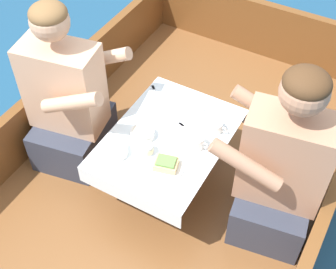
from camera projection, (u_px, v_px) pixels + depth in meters
name	position (u px, v px, depth m)	size (l,w,h in m)	color
ground_plane	(161.00, 219.00, 2.82)	(60.00, 60.00, 0.00)	navy
boat_deck	(161.00, 206.00, 2.72)	(1.74, 3.01, 0.27)	brown
gunwale_port	(37.00, 118.00, 2.77)	(0.06, 3.01, 0.36)	brown
gunwale_starboard	(314.00, 241.00, 2.21)	(0.06, 3.01, 0.36)	brown
bow_coaming	(263.00, 29.00, 3.34)	(1.62, 0.06, 0.41)	brown
cockpit_table	(168.00, 142.00, 2.43)	(0.57, 0.78, 0.37)	#B2B2B7
person_port	(68.00, 102.00, 2.53)	(0.57, 0.52, 1.01)	#333847
person_starboard	(281.00, 171.00, 2.20)	(0.57, 0.51, 1.02)	#333847
plate_sandwich	(166.00, 167.00, 2.26)	(0.18, 0.18, 0.01)	white
plate_bread	(187.00, 107.00, 2.54)	(0.20, 0.20, 0.01)	white
sandwich	(166.00, 164.00, 2.24)	(0.13, 0.11, 0.05)	#E0BC7F
bowl_port_near	(143.00, 133.00, 2.39)	(0.12, 0.12, 0.04)	white
bowl_starboard_near	(114.00, 150.00, 2.31)	(0.13, 0.13, 0.04)	white
coffee_cup_port	(196.00, 142.00, 2.33)	(0.11, 0.08, 0.07)	white
coffee_cup_starboard	(215.00, 127.00, 2.41)	(0.11, 0.08, 0.06)	white
tin_can	(147.00, 149.00, 2.31)	(0.07, 0.07, 0.05)	silver
utensil_spoon_starboard	(122.00, 176.00, 2.22)	(0.16, 0.09, 0.01)	silver
utensil_fork_port	(156.00, 93.00, 2.62)	(0.14, 0.13, 0.00)	silver
utensil_fork_starboard	(188.00, 130.00, 2.43)	(0.17, 0.06, 0.00)	silver
utensil_knife_port	(159.00, 118.00, 2.49)	(0.17, 0.05, 0.00)	silver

